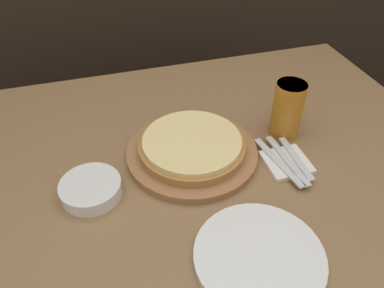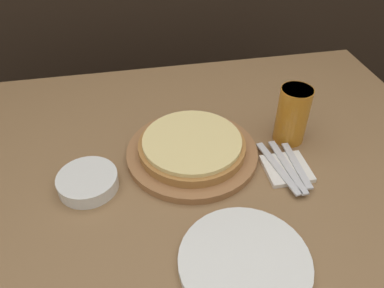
{
  "view_description": "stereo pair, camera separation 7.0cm",
  "coord_description": "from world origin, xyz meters",
  "px_view_note": "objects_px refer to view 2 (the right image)",
  "views": [
    {
      "loc": [
        -0.17,
        -0.7,
        1.44
      ],
      "look_at": [
        0.04,
        0.01,
        0.82
      ],
      "focal_mm": 35.0,
      "sensor_mm": 36.0,
      "label": 1
    },
    {
      "loc": [
        -0.1,
        -0.71,
        1.44
      ],
      "look_at": [
        0.04,
        0.01,
        0.82
      ],
      "focal_mm": 35.0,
      "sensor_mm": 36.0,
      "label": 2
    }
  ],
  "objects_px": {
    "beer_glass": "(293,113)",
    "dinner_plate": "(245,262)",
    "side_bowl": "(88,182)",
    "spoon": "(296,165)",
    "dinner_knife": "(287,166)",
    "pizza_on_board": "(192,149)",
    "fork": "(278,167)"
  },
  "relations": [
    {
      "from": "dinner_plate",
      "to": "dinner_knife",
      "type": "xyz_separation_m",
      "value": [
        0.18,
        0.24,
        0.01
      ]
    },
    {
      "from": "dinner_plate",
      "to": "side_bowl",
      "type": "xyz_separation_m",
      "value": [
        -0.31,
        0.27,
        0.01
      ]
    },
    {
      "from": "beer_glass",
      "to": "side_bowl",
      "type": "xyz_separation_m",
      "value": [
        -0.54,
        -0.08,
        -0.07
      ]
    },
    {
      "from": "fork",
      "to": "dinner_knife",
      "type": "bearing_deg",
      "value": 0.0
    },
    {
      "from": "dinner_plate",
      "to": "spoon",
      "type": "xyz_separation_m",
      "value": [
        0.21,
        0.24,
        0.01
      ]
    },
    {
      "from": "dinner_knife",
      "to": "pizza_on_board",
      "type": "bearing_deg",
      "value": 155.75
    },
    {
      "from": "fork",
      "to": "spoon",
      "type": "distance_m",
      "value": 0.05
    },
    {
      "from": "pizza_on_board",
      "to": "beer_glass",
      "type": "height_order",
      "value": "beer_glass"
    },
    {
      "from": "beer_glass",
      "to": "dinner_plate",
      "type": "relative_size",
      "value": 0.6
    },
    {
      "from": "pizza_on_board",
      "to": "fork",
      "type": "xyz_separation_m",
      "value": [
        0.2,
        -0.1,
        -0.01
      ]
    },
    {
      "from": "fork",
      "to": "beer_glass",
      "type": "bearing_deg",
      "value": 57.46
    },
    {
      "from": "pizza_on_board",
      "to": "spoon",
      "type": "relative_size",
      "value": 2.05
    },
    {
      "from": "pizza_on_board",
      "to": "fork",
      "type": "height_order",
      "value": "pizza_on_board"
    },
    {
      "from": "spoon",
      "to": "dinner_plate",
      "type": "bearing_deg",
      "value": -131.43
    },
    {
      "from": "dinner_knife",
      "to": "spoon",
      "type": "bearing_deg",
      "value": 0.0
    },
    {
      "from": "dinner_plate",
      "to": "pizza_on_board",
      "type": "bearing_deg",
      "value": 96.74
    },
    {
      "from": "beer_glass",
      "to": "dinner_knife",
      "type": "relative_size",
      "value": 0.81
    },
    {
      "from": "dinner_plate",
      "to": "side_bowl",
      "type": "distance_m",
      "value": 0.41
    },
    {
      "from": "dinner_plate",
      "to": "dinner_knife",
      "type": "height_order",
      "value": "dinner_plate"
    },
    {
      "from": "pizza_on_board",
      "to": "dinner_knife",
      "type": "distance_m",
      "value": 0.25
    },
    {
      "from": "spoon",
      "to": "beer_glass",
      "type": "bearing_deg",
      "value": 77.25
    },
    {
      "from": "pizza_on_board",
      "to": "fork",
      "type": "distance_m",
      "value": 0.22
    },
    {
      "from": "pizza_on_board",
      "to": "dinner_plate",
      "type": "xyz_separation_m",
      "value": [
        0.04,
        -0.34,
        -0.02
      ]
    },
    {
      "from": "side_bowl",
      "to": "beer_glass",
      "type": "bearing_deg",
      "value": 8.81
    },
    {
      "from": "side_bowl",
      "to": "spoon",
      "type": "xyz_separation_m",
      "value": [
        0.52,
        -0.04,
        -0.0
      ]
    },
    {
      "from": "beer_glass",
      "to": "fork",
      "type": "distance_m",
      "value": 0.16
    },
    {
      "from": "side_bowl",
      "to": "spoon",
      "type": "height_order",
      "value": "side_bowl"
    },
    {
      "from": "side_bowl",
      "to": "fork",
      "type": "bearing_deg",
      "value": -4.56
    },
    {
      "from": "pizza_on_board",
      "to": "beer_glass",
      "type": "relative_size",
      "value": 2.15
    },
    {
      "from": "beer_glass",
      "to": "dinner_plate",
      "type": "bearing_deg",
      "value": -123.44
    },
    {
      "from": "beer_glass",
      "to": "dinner_plate",
      "type": "xyz_separation_m",
      "value": [
        -0.24,
        -0.36,
        -0.08
      ]
    },
    {
      "from": "pizza_on_board",
      "to": "dinner_knife",
      "type": "height_order",
      "value": "pizza_on_board"
    }
  ]
}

